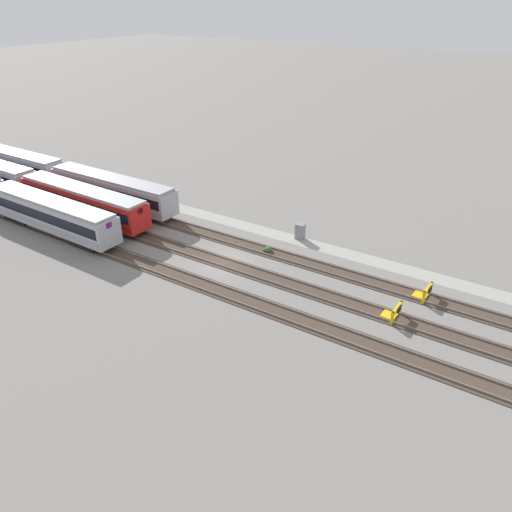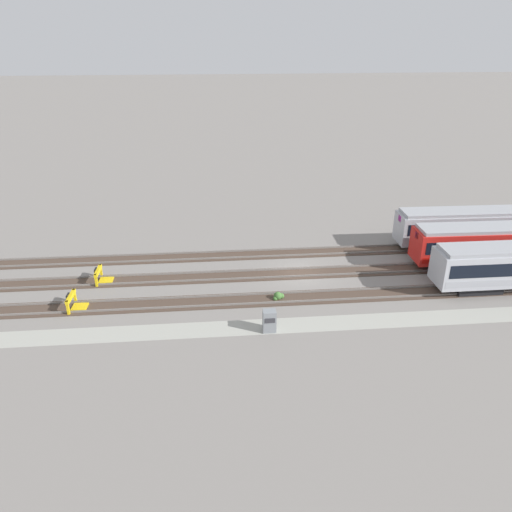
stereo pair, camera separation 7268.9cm
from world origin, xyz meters
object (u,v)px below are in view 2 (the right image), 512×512
bumper_stop_near_inner_track (102,276)px  electrical_cabinet (269,321)px  subway_car_front_row_rightmost (491,226)px  bumper_stop_nearest_track (75,302)px  weed_clump (278,296)px

bumper_stop_near_inner_track → electrical_cabinet: size_ratio=1.25×
subway_car_front_row_rightmost → electrical_cabinet: bearing=-150.6°
bumper_stop_nearest_track → weed_clump: size_ratio=2.18×
subway_car_front_row_rightmost → bumper_stop_nearest_track: 37.68m
subway_car_front_row_rightmost → bumper_stop_near_inner_track: subway_car_front_row_rightmost is taller
weed_clump → electrical_cabinet: bearing=-105.5°
electrical_cabinet → weed_clump: 4.56m
bumper_stop_near_inner_track → bumper_stop_nearest_track: bearing=-105.7°
bumper_stop_near_inner_track → subway_car_front_row_rightmost: bearing=6.7°
subway_car_front_row_rightmost → weed_clump: bearing=-158.6°
bumper_stop_nearest_track → electrical_cabinet: 14.73m
bumper_stop_near_inner_track → weed_clump: 14.71m
weed_clump → bumper_stop_nearest_track: bearing=-179.9°
bumper_stop_nearest_track → electrical_cabinet: (14.08, -4.34, 0.29)m
bumper_stop_nearest_track → weed_clump: bearing=0.1°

